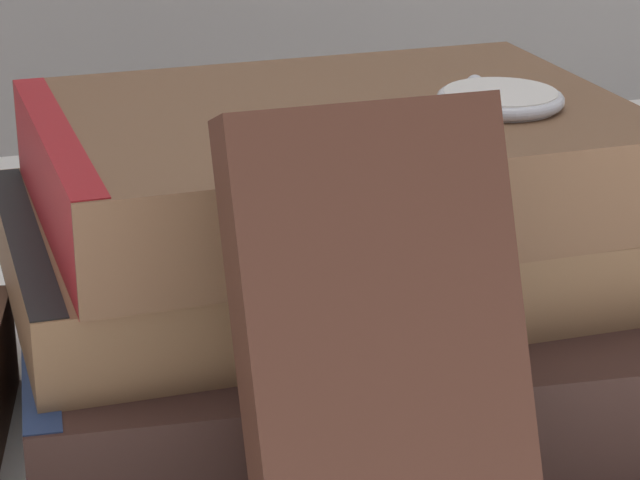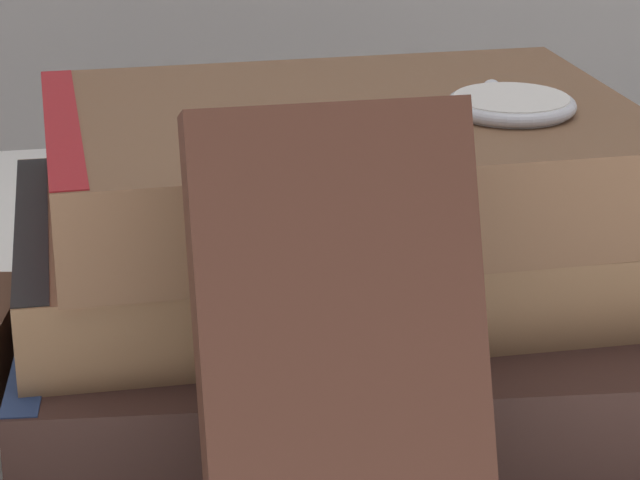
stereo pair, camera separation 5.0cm
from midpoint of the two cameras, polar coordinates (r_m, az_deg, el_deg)
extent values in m
plane|color=white|center=(0.48, -6.73, -9.18)|extent=(3.00, 3.00, 0.00)
cube|color=#331E19|center=(0.51, -1.45, -4.57)|extent=(0.26, 0.20, 0.04)
cube|color=navy|center=(0.50, -14.59, -5.63)|extent=(0.03, 0.17, 0.04)
cube|color=brown|center=(0.51, -2.81, -0.11)|extent=(0.23, 0.16, 0.03)
cube|color=black|center=(0.49, -15.28, -1.54)|extent=(0.01, 0.15, 0.03)
cube|color=brown|center=(0.50, -2.36, 3.57)|extent=(0.22, 0.16, 0.04)
cube|color=maroon|center=(0.48, -14.06, 2.29)|extent=(0.01, 0.15, 0.04)
cube|color=#422319|center=(0.38, -1.06, -5.60)|extent=(0.08, 0.07, 0.15)
cylinder|color=silver|center=(0.49, 4.80, 5.97)|extent=(0.04, 0.04, 0.01)
torus|color=silver|center=(0.49, 4.80, 5.97)|extent=(0.05, 0.05, 0.01)
sphere|color=silver|center=(0.51, 3.82, 6.63)|extent=(0.01, 0.01, 0.01)
torus|color=#ADADB2|center=(0.68, -10.97, -0.16)|extent=(0.05, 0.05, 0.00)
torus|color=#ADADB2|center=(0.67, -6.68, -0.08)|extent=(0.05, 0.05, 0.00)
cylinder|color=#ADADB2|center=(0.67, -8.84, -0.12)|extent=(0.01, 0.01, 0.00)
camera|label=1|loc=(0.03, -93.04, -1.18)|focal=75.00mm
camera|label=2|loc=(0.03, 86.96, 1.18)|focal=75.00mm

